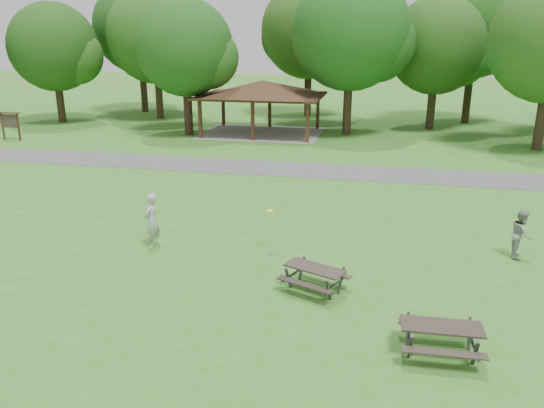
{
  "coord_description": "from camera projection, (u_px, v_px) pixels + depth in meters",
  "views": [
    {
      "loc": [
        4.63,
        -13.09,
        6.98
      ],
      "look_at": [
        1.0,
        4.0,
        1.3
      ],
      "focal_mm": 35.0,
      "sensor_mm": 36.0,
      "label": 1
    }
  ],
  "objects": [
    {
      "name": "tree_row_d",
      "position": [
        186.0,
        51.0,
        36.19
      ],
      "size": [
        6.93,
        6.6,
        9.27
      ],
      "color": "black",
      "rests_on": "ground"
    },
    {
      "name": "tree_row_e",
      "position": [
        352.0,
        35.0,
        36.02
      ],
      "size": [
        8.4,
        8.0,
        11.02
      ],
      "color": "black",
      "rests_on": "ground"
    },
    {
      "name": "pavilion",
      "position": [
        262.0,
        90.0,
        37.42
      ],
      "size": [
        8.6,
        7.01,
        3.76
      ],
      "color": "#341F13",
      "rests_on": "ground"
    },
    {
      "name": "tree_deep_a",
      "position": [
        141.0,
        30.0,
        46.65
      ],
      "size": [
        8.4,
        8.0,
        11.38
      ],
      "color": "#311F15",
      "rests_on": "ground"
    },
    {
      "name": "tree_deep_b",
      "position": [
        310.0,
        33.0,
        44.22
      ],
      "size": [
        8.4,
        8.0,
        11.13
      ],
      "color": "black",
      "rests_on": "ground"
    },
    {
      "name": "frisbee_catcher",
      "position": [
        521.0,
        234.0,
        17.04
      ],
      "size": [
        0.72,
        0.86,
        1.6
      ],
      "primitive_type": "imported",
      "rotation": [
        0.0,
        0.0,
        1.41
      ],
      "color": "gray",
      "rests_on": "ground"
    },
    {
      "name": "notice_board",
      "position": [
        10.0,
        121.0,
        35.54
      ],
      "size": [
        1.6,
        0.3,
        1.88
      ],
      "color": "#3C2616",
      "rests_on": "ground"
    },
    {
      "name": "picnic_table_middle",
      "position": [
        315.0,
        273.0,
        14.86
      ],
      "size": [
        2.09,
        1.91,
        0.74
      ],
      "color": "#2F2622",
      "rests_on": "ground"
    },
    {
      "name": "asphalt_path",
      "position": [
        293.0,
        169.0,
        28.27
      ],
      "size": [
        120.0,
        3.2,
        0.02
      ],
      "primitive_type": "cube",
      "color": "#4C4C4F",
      "rests_on": "ground"
    },
    {
      "name": "frisbee_thrower",
      "position": [
        152.0,
        220.0,
        17.82
      ],
      "size": [
        0.51,
        0.73,
        1.89
      ],
      "primitive_type": "imported",
      "rotation": [
        0.0,
        0.0,
        -1.66
      ],
      "color": "#ADADAF",
      "rests_on": "ground"
    },
    {
      "name": "picnic_table_far",
      "position": [
        441.0,
        332.0,
        11.86
      ],
      "size": [
        1.84,
        1.5,
        0.78
      ],
      "color": "#2C2420",
      "rests_on": "ground"
    },
    {
      "name": "tree_deep_c",
      "position": [
        477.0,
        26.0,
        40.55
      ],
      "size": [
        8.82,
        8.4,
        11.9
      ],
      "color": "black",
      "rests_on": "ground"
    },
    {
      "name": "tree_row_b",
      "position": [
        55.0,
        50.0,
        41.38
      ],
      "size": [
        7.14,
        6.8,
        9.28
      ],
      "color": "black",
      "rests_on": "ground"
    },
    {
      "name": "tree_row_f",
      "position": [
        438.0,
        49.0,
        38.39
      ],
      "size": [
        7.35,
        7.0,
        9.55
      ],
      "color": "black",
      "rests_on": "ground"
    },
    {
      "name": "tree_row_c",
      "position": [
        157.0,
        38.0,
        42.98
      ],
      "size": [
        8.19,
        7.8,
        10.67
      ],
      "color": "#311F16",
      "rests_on": "ground"
    },
    {
      "name": "ground",
      "position": [
        209.0,
        287.0,
        15.25
      ],
      "size": [
        160.0,
        160.0,
        0.0
      ],
      "primitive_type": "plane",
      "color": "#337220",
      "rests_on": "ground"
    },
    {
      "name": "frisbee_in_flight",
      "position": [
        270.0,
        211.0,
        17.41
      ],
      "size": [
        0.29,
        0.29,
        0.02
      ],
      "color": "yellow",
      "rests_on": "ground"
    }
  ]
}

